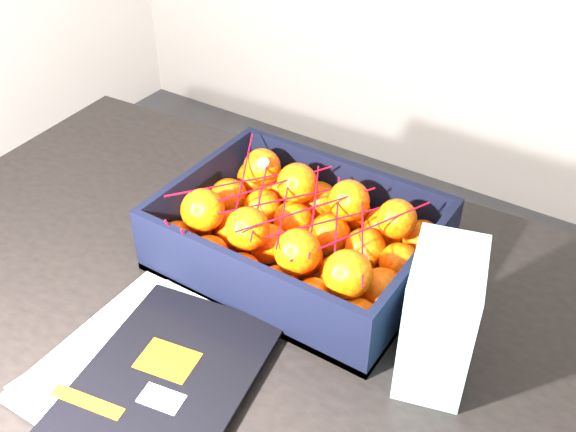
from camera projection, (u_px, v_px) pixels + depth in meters
The scene contains 7 objects.
room_shell at pixel (149, 19), 0.53m from camera, with size 3.54×3.54×2.50m.
table at pixel (231, 335), 1.06m from camera, with size 1.25×0.88×0.75m.
magazine_stack at pixel (149, 368), 0.87m from camera, with size 0.30×0.31×0.02m.
produce_crate at pixel (299, 245), 1.03m from camera, with size 0.40×0.30×0.11m.
clementine_heap at pixel (299, 234), 1.02m from camera, with size 0.39×0.28×0.12m.
mesh_net at pixel (290, 208), 0.98m from camera, with size 0.33×0.27×0.09m.
retail_carton at pixel (440, 318), 0.82m from camera, with size 0.08×0.13×0.19m, color silver.
Camera 1 is at (0.38, -0.37, 1.44)m, focal length 41.42 mm.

